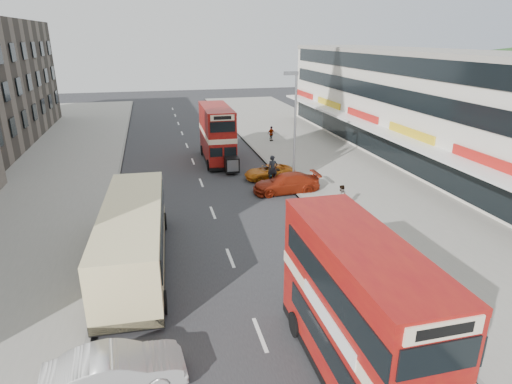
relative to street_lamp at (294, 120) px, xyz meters
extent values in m
plane|color=#28282B|center=(-6.52, -18.00, -4.78)|extent=(160.00, 160.00, 0.00)
cube|color=#28282B|center=(-6.52, 2.00, -4.78)|extent=(12.00, 90.00, 0.01)
cube|color=gray|center=(5.48, 2.00, -4.71)|extent=(12.00, 90.00, 0.15)
cube|color=gray|center=(-18.52, 2.00, -4.71)|extent=(12.00, 90.00, 0.15)
cube|color=gray|center=(-12.62, 2.00, -4.71)|extent=(0.20, 90.00, 0.16)
cube|color=gray|center=(-0.42, 2.00, -4.71)|extent=(0.20, 90.00, 0.16)
cube|color=beige|center=(13.48, 4.00, -0.28)|extent=(8.00, 46.00, 9.00)
cube|color=black|center=(9.43, 4.00, -3.18)|extent=(0.10, 44.00, 2.40)
cube|color=gray|center=(13.48, 4.00, 4.32)|extent=(8.20, 46.20, 0.40)
cube|color=white|center=(8.58, 4.00, -1.78)|extent=(1.80, 44.00, 0.20)
cylinder|color=slate|center=(0.08, 0.00, -0.78)|extent=(0.16, 0.16, 8.00)
cube|color=slate|center=(-0.32, 0.00, 3.22)|extent=(1.00, 0.20, 0.25)
cube|color=black|center=(-4.14, -18.61, -4.46)|extent=(2.35, 7.38, 0.32)
cube|color=maroon|center=(-4.14, -18.61, -3.36)|extent=(2.33, 7.38, 2.03)
cube|color=beige|center=(-4.14, -18.61, -2.20)|extent=(2.37, 7.42, 0.42)
cube|color=maroon|center=(-4.14, -18.61, -1.10)|extent=(2.33, 7.38, 1.94)
cube|color=maroon|center=(-4.14, -18.61, -0.05)|extent=(2.35, 7.40, 0.23)
cube|color=black|center=(-4.38, 7.72, -4.47)|extent=(2.42, 7.30, 0.32)
cube|color=maroon|center=(-4.38, 7.72, -3.38)|extent=(2.40, 7.30, 2.00)
cube|color=beige|center=(-4.38, 7.72, -2.25)|extent=(2.44, 7.34, 0.41)
cube|color=maroon|center=(-4.38, 7.72, -1.16)|extent=(2.40, 7.30, 1.90)
cube|color=maroon|center=(-4.38, 7.72, -0.13)|extent=(2.42, 7.32, 0.23)
cube|color=black|center=(-3.89, 3.54, -3.97)|extent=(1.10, 1.11, 1.18)
cube|color=black|center=(-11.01, -9.71, -4.36)|extent=(3.14, 10.74, 0.43)
cube|color=beige|center=(-11.01, -9.71, -3.14)|extent=(3.12, 10.74, 2.76)
imported|color=silver|center=(-11.48, -17.46, -4.08)|extent=(4.38, 1.89, 1.40)
imported|color=maroon|center=(-0.97, -1.53, -4.10)|extent=(4.70, 1.94, 1.36)
imported|color=orange|center=(-1.29, 1.73, -4.25)|extent=(4.05, 2.22, 1.08)
imported|color=gray|center=(1.32, -5.60, -3.85)|extent=(0.70, 0.64, 1.57)
imported|color=gray|center=(2.10, 13.37, -3.87)|extent=(0.97, 0.73, 1.53)
imported|color=gray|center=(-1.53, -0.03, -4.28)|extent=(0.72, 1.95, 1.01)
imported|color=black|center=(-1.53, -0.03, -3.46)|extent=(0.73, 0.49, 1.96)
camera|label=1|loc=(-9.77, -28.68, 5.57)|focal=30.18mm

